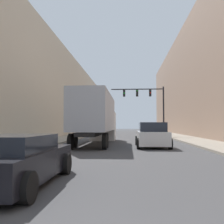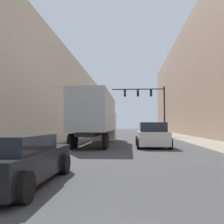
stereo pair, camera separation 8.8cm
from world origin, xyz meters
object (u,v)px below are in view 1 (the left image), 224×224
object	(u,v)px
sedan_car	(16,160)
suv_car	(152,135)
semi_truck	(97,117)
traffic_signal_gantry	(149,101)

from	to	relation	value
sedan_car	suv_car	distance (m)	12.16
sedan_car	suv_car	world-z (taller)	suv_car
semi_truck	traffic_signal_gantry	distance (m)	13.68
semi_truck	suv_car	world-z (taller)	semi_truck
sedan_car	traffic_signal_gantry	world-z (taller)	traffic_signal_gantry
sedan_car	suv_car	bearing A→B (deg)	68.24
semi_truck	traffic_signal_gantry	size ratio (longest dim) A/B	1.73
suv_car	traffic_signal_gantry	distance (m)	15.65
traffic_signal_gantry	suv_car	bearing A→B (deg)	-94.00
semi_truck	suv_car	xyz separation A→B (m)	(4.20, -2.75, -1.36)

